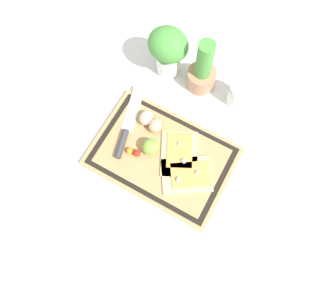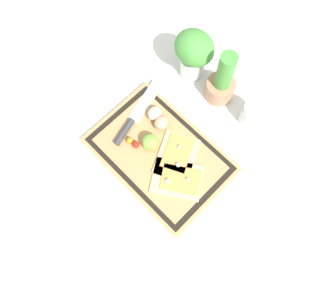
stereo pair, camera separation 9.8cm
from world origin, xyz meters
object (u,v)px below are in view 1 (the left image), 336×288
pizza_slice_near (187,175)px  pizza_slice_far (179,153)px  cherry_tomato_yellow (129,151)px  lime (151,146)px  herb_glass (168,50)px  cherry_tomato_red (137,153)px  egg_pink (146,118)px  knife (125,133)px  herb_pot (202,72)px  egg_brown (155,125)px  sauce_jar (237,95)px

pizza_slice_near → pizza_slice_far: (-0.06, 0.05, 0.00)m
pizza_slice_far → cherry_tomato_yellow: 0.16m
lime → herb_glass: herb_glass is taller
herb_glass → cherry_tomato_red: bearing=-78.2°
pizza_slice_far → egg_pink: egg_pink is taller
pizza_slice_far → knife: pizza_slice_far is taller
lime → herb_pot: 0.31m
egg_pink → herb_glass: bearing=99.8°
herb_pot → cherry_tomato_yellow: bearing=-103.8°
lime → cherry_tomato_red: (-0.03, -0.04, -0.02)m
pizza_slice_near → knife: pizza_slice_near is taller
pizza_slice_near → pizza_slice_far: size_ratio=1.03×
knife → egg_pink: bearing=63.4°
pizza_slice_near → cherry_tomato_yellow: (-0.20, -0.02, 0.01)m
egg_pink → herb_pot: (0.09, 0.22, 0.04)m
pizza_slice_near → egg_brown: egg_brown is taller
pizza_slice_near → lime: size_ratio=3.58×
egg_brown → cherry_tomato_yellow: size_ratio=2.46×
pizza_slice_near → egg_pink: bearing=153.8°
lime → herb_glass: size_ratio=0.27×
pizza_slice_far → herb_glass: bearing=125.1°
cherry_tomato_red → sauce_jar: 0.40m
pizza_slice_near → cherry_tomato_red: size_ratio=8.34×
cherry_tomato_red → egg_brown: bearing=86.1°
pizza_slice_near → cherry_tomato_red: 0.18m
cherry_tomato_red → herb_glass: 0.36m
pizza_slice_near → knife: size_ratio=0.73×
cherry_tomato_yellow → sauce_jar: size_ratio=0.23×
cherry_tomato_yellow → herb_glass: bearing=97.5°
pizza_slice_near → egg_pink: (-0.21, 0.10, 0.02)m
cherry_tomato_red → pizza_slice_far: bearing=29.9°
herb_glass → egg_brown: bearing=-71.2°
cherry_tomato_red → pizza_slice_near: bearing=5.1°
pizza_slice_far → egg_pink: 0.16m
pizza_slice_near → lime: 0.15m
pizza_slice_near → cherry_tomato_red: same height
cherry_tomato_yellow → sauce_jar: (0.22, 0.35, 0.01)m
egg_pink → sauce_jar: sauce_jar is taller
egg_brown → herb_glass: bearing=108.8°
herb_glass → knife: bearing=-89.9°
lime → pizza_slice_far: bearing=19.6°
egg_pink → pizza_slice_near: bearing=-26.2°
pizza_slice_far → egg_brown: egg_brown is taller
herb_pot → herb_glass: bearing=-179.4°
pizza_slice_near → egg_brown: (-0.17, 0.09, 0.02)m
cherry_tomato_yellow → herb_pot: bearing=76.2°
lime → herb_glass: bearing=108.7°
herb_glass → cherry_tomato_yellow: bearing=-82.5°
cherry_tomato_yellow → sauce_jar: bearing=57.5°
pizza_slice_near → herb_glass: herb_glass is taller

